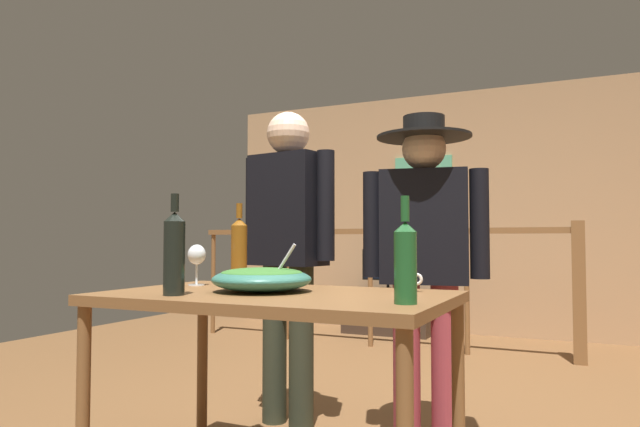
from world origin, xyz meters
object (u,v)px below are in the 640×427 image
flat_screen_tv (387,266)px  salad_bowl (262,278)px  wine_bottle_amber (239,250)px  person_standing_left (288,238)px  wine_glass (197,256)px  mug_white (405,280)px  wine_bottle_green (405,260)px  framed_picture (423,185)px  person_standing_right (425,249)px  serving_table (277,313)px  stair_railing (433,268)px  tv_console (388,312)px  wine_bottle_dark (174,252)px

flat_screen_tv → salad_bowl: 3.81m
wine_bottle_amber → person_standing_left: (0.00, 0.47, 0.06)m
wine_glass → mug_white: 0.92m
wine_bottle_green → wine_bottle_amber: 1.04m
framed_picture → person_standing_right: framed_picture is taller
serving_table → wine_bottle_amber: 0.54m
framed_picture → mug_white: framed_picture is taller
stair_railing → wine_bottle_green: size_ratio=10.48×
mug_white → wine_bottle_amber: bearing=177.2°
mug_white → wine_glass: bearing=-172.3°
wine_glass → person_standing_left: 0.65m
stair_railing → wine_glass: 2.92m
tv_console → wine_bottle_dark: size_ratio=2.43×
stair_railing → mug_white: stair_railing is taller
wine_glass → wine_bottle_green: 1.08m
wine_bottle_dark → person_standing_right: 1.22m
tv_console → serving_table: serving_table is taller
wine_bottle_green → person_standing_left: bearing=134.7°
stair_railing → wine_bottle_green: stair_railing is taller
wine_bottle_green → mug_white: wine_bottle_green is taller
wine_bottle_green → wine_bottle_amber: wine_bottle_amber is taller
salad_bowl → wine_bottle_amber: size_ratio=1.05×
stair_railing → salad_bowl: size_ratio=9.21×
wine_glass → person_standing_left: person_standing_left is taller
wine_glass → wine_bottle_amber: bearing=54.9°
tv_console → person_standing_right: bearing=-68.5°
mug_white → flat_screen_tv: bearing=109.5°
flat_screen_tv → person_standing_right: (1.18, -2.97, 0.23)m
stair_railing → wine_bottle_amber: 2.75m
serving_table → person_standing_right: size_ratio=0.83×
framed_picture → mug_white: size_ratio=5.47×
mug_white → person_standing_right: size_ratio=0.07×
tv_console → wine_bottle_dark: bearing=-82.6°
wine_glass → mug_white: bearing=7.7°
person_standing_left → stair_railing: bearing=-85.4°
framed_picture → wine_bottle_amber: framed_picture is taller
wine_bottle_amber → tv_console: bearing=97.2°
wine_bottle_green → mug_white: bearing=106.9°
wine_glass → framed_picture: bearing=90.2°
tv_console → salad_bowl: (0.74, -3.77, 0.60)m
stair_railing → wine_bottle_green: (0.70, -3.19, 0.18)m
framed_picture → stair_railing: (0.35, -1.04, -0.83)m
stair_railing → wine_bottle_amber: size_ratio=9.70×
stair_railing → wine_bottle_dark: 3.29m
mug_white → person_standing_left: 0.96m
stair_railing → mug_white: 2.83m
tv_console → wine_bottle_amber: bearing=-82.8°
wine_bottle_green → salad_bowl: bearing=164.7°
salad_bowl → wine_bottle_dark: 0.35m
mug_white → person_standing_left: bearing=147.4°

